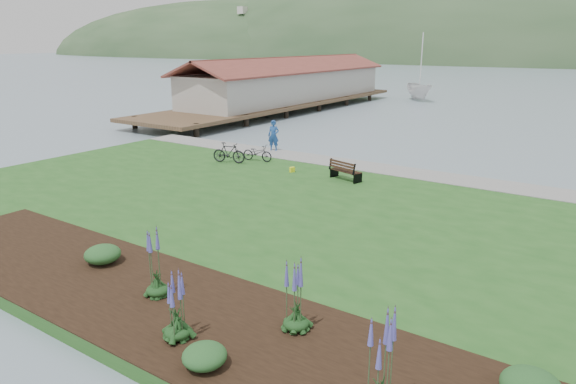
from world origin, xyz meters
name	(u,v)px	position (x,y,z in m)	size (l,w,h in m)	color
ground	(314,210)	(0.00, 0.00, 0.00)	(600.00, 600.00, 0.00)	slate
lawn	(288,218)	(0.00, -2.00, 0.20)	(34.00, 20.00, 0.40)	#22531D
shoreline_path	(382,169)	(0.00, 6.90, 0.42)	(34.00, 2.20, 0.03)	gray
garden_bed	(209,320)	(3.00, -9.80, 0.42)	(24.00, 4.40, 0.04)	black
pier_pavilion	(288,84)	(-20.00, 27.52, 2.64)	(8.00, 36.00, 5.40)	#4C3826
park_bench	(344,170)	(-0.55, 3.72, 0.90)	(1.75, 1.08, 1.01)	black
person	(274,133)	(-7.52, 7.50, 1.51)	(0.81, 0.56, 2.23)	#1F4A91
bicycle_a	(257,153)	(-6.62, 4.68, 0.87)	(1.80, 0.63, 0.94)	black
bicycle_b	(229,153)	(-7.66, 3.43, 0.97)	(1.90, 0.55, 1.14)	black
sailboat	(419,101)	(-11.52, 43.31, 0.00)	(9.61, 9.78, 25.34)	silver
pannier	(292,170)	(-3.55, 3.63, 0.53)	(0.16, 0.25, 0.27)	#F0F41C
echium_0	(176,308)	(2.96, -10.78, 1.20)	(0.62, 0.62, 1.81)	#143715
echium_1	(296,298)	(4.98, -8.96, 1.24)	(0.62, 0.62, 2.00)	#143715
echium_2	(383,369)	(7.82, -10.52, 1.40)	(0.62, 0.62, 2.22)	#143715
echium_4	(156,262)	(1.03, -9.63, 1.39)	(0.62, 0.62, 2.31)	#143715
shrub_0	(103,254)	(-1.96, -9.11, 0.71)	(1.09, 1.09, 0.54)	#1E4C21
shrub_1	(205,356)	(4.19, -11.21, 0.67)	(0.94, 0.94, 0.47)	#1E4C21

